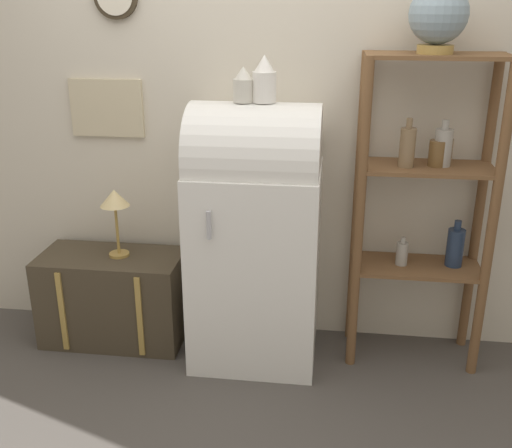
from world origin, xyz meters
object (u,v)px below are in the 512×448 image
object	(u,v)px
suitcase_trunk	(114,297)
vase_left	(243,86)
globe	(438,16)
desk_lamp	(115,203)
vase_center	(264,80)
refrigerator	(255,232)

from	to	relation	value
suitcase_trunk	vase_left	distance (m)	1.42
globe	desk_lamp	xyz separation A→B (m)	(-1.59, -0.02, -0.95)
suitcase_trunk	vase_left	xyz separation A→B (m)	(0.76, -0.05, 1.20)
vase_left	vase_center	distance (m)	0.10
vase_left	desk_lamp	distance (m)	0.96
refrigerator	desk_lamp	world-z (taller)	refrigerator
vase_left	globe	bearing A→B (deg)	4.90
vase_center	desk_lamp	distance (m)	1.05
refrigerator	suitcase_trunk	size ratio (longest dim) A/B	1.75
suitcase_trunk	desk_lamp	bearing A→B (deg)	10.98
refrigerator	vase_left	xyz separation A→B (m)	(-0.06, -0.00, 0.74)
refrigerator	suitcase_trunk	bearing A→B (deg)	176.83
refrigerator	desk_lamp	bearing A→B (deg)	175.87
suitcase_trunk	globe	distance (m)	2.23
globe	vase_left	bearing A→B (deg)	-175.10
suitcase_trunk	desk_lamp	world-z (taller)	desk_lamp
globe	vase_center	size ratio (longest dim) A/B	1.39
desk_lamp	vase_center	bearing A→B (deg)	-3.64
suitcase_trunk	vase_left	bearing A→B (deg)	-3.75
vase_left	desk_lamp	bearing A→B (deg)	175.17
refrigerator	desk_lamp	distance (m)	0.78
refrigerator	suitcase_trunk	world-z (taller)	refrigerator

